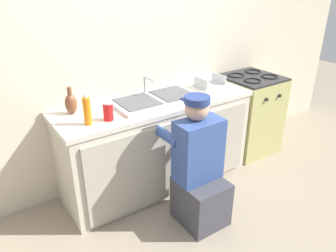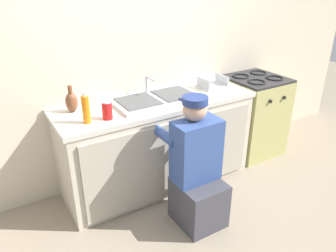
{
  "view_description": "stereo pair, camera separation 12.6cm",
  "coord_description": "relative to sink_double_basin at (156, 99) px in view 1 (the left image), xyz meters",
  "views": [
    {
      "loc": [
        -1.47,
        -2.08,
        1.95
      ],
      "look_at": [
        0.0,
        0.1,
        0.7
      ],
      "focal_mm": 35.0,
      "sensor_mm": 36.0,
      "label": 1
    },
    {
      "loc": [
        -1.37,
        -2.15,
        1.95
      ],
      "look_at": [
        0.0,
        0.1,
        0.7
      ],
      "focal_mm": 35.0,
      "sensor_mm": 36.0,
      "label": 2
    }
  ],
  "objects": [
    {
      "name": "ground_plane",
      "position": [
        0.0,
        -0.3,
        -0.9
      ],
      "size": [
        12.0,
        12.0,
        0.0
      ],
      "primitive_type": "plane",
      "color": "gray"
    },
    {
      "name": "back_wall",
      "position": [
        0.0,
        0.35,
        0.35
      ],
      "size": [
        6.0,
        0.1,
        2.5
      ],
      "primitive_type": "cube",
      "color": "beige",
      "rests_on": "ground_plane"
    },
    {
      "name": "counter_cabinet",
      "position": [
        0.0,
        -0.01,
        -0.48
      ],
      "size": [
        1.84,
        0.62,
        0.84
      ],
      "color": "beige",
      "rests_on": "ground_plane"
    },
    {
      "name": "countertop",
      "position": [
        0.0,
        -0.0,
        -0.04
      ],
      "size": [
        1.88,
        0.62,
        0.04
      ],
      "primitive_type": "cube",
      "color": "beige",
      "rests_on": "counter_cabinet"
    },
    {
      "name": "sink_double_basin",
      "position": [
        0.0,
        0.0,
        0.0
      ],
      "size": [
        0.8,
        0.44,
        0.19
      ],
      "color": "silver",
      "rests_on": "countertop"
    },
    {
      "name": "stove_range",
      "position": [
        1.27,
        -0.0,
        -0.45
      ],
      "size": [
        0.59,
        0.62,
        0.91
      ],
      "color": "tan",
      "rests_on": "ground_plane"
    },
    {
      "name": "plumber_person",
      "position": [
        0.0,
        -0.66,
        -0.44
      ],
      "size": [
        0.42,
        0.61,
        1.1
      ],
      "color": "#3F3F47",
      "rests_on": "ground_plane"
    },
    {
      "name": "dish_rack_tray",
      "position": [
        0.68,
        0.04,
        0.01
      ],
      "size": [
        0.28,
        0.22,
        0.11
      ],
      "color": "#B2B7BC",
      "rests_on": "countertop"
    },
    {
      "name": "soda_cup_red",
      "position": [
        -0.54,
        -0.15,
        0.06
      ],
      "size": [
        0.08,
        0.08,
        0.15
      ],
      "color": "red",
      "rests_on": "countertop"
    },
    {
      "name": "soap_bottle_orange",
      "position": [
        -0.7,
        -0.14,
        0.09
      ],
      "size": [
        0.06,
        0.06,
        0.25
      ],
      "color": "orange",
      "rests_on": "countertop"
    },
    {
      "name": "vase_decorative",
      "position": [
        -0.73,
        0.14,
        0.07
      ],
      "size": [
        0.1,
        0.1,
        0.23
      ],
      "color": "brown",
      "rests_on": "countertop"
    }
  ]
}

